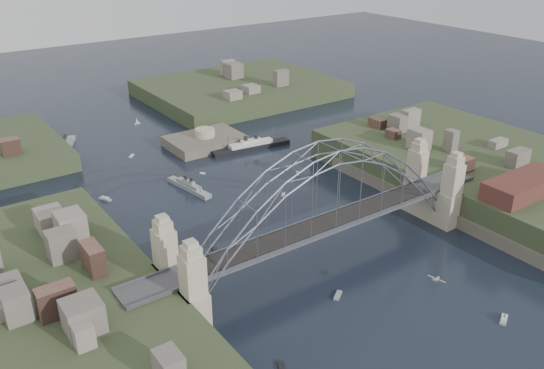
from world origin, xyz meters
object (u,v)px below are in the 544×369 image
(bridge, at_px, (326,206))
(naval_cruiser_near, at_px, (189,187))
(fort_island, at_px, (206,147))
(naval_cruiser_far, at_px, (66,147))
(ocean_liner, at_px, (251,147))
(wharf_shed, at_px, (523,186))

(bridge, xyz_separation_m, naval_cruiser_near, (-6.61, 45.25, -11.58))
(fort_island, xyz_separation_m, naval_cruiser_far, (-35.49, 21.29, 1.26))
(naval_cruiser_far, height_order, ocean_liner, ocean_liner)
(bridge, bearing_deg, naval_cruiser_far, 104.43)
(wharf_shed, relative_size, naval_cruiser_near, 1.25)
(wharf_shed, xyz_separation_m, ocean_liner, (-22.38, 73.35, -9.05))
(bridge, height_order, fort_island, bridge)
(fort_island, distance_m, naval_cruiser_far, 41.40)
(wharf_shed, height_order, ocean_liner, wharf_shed)
(bridge, distance_m, naval_cruiser_far, 94.95)
(fort_island, distance_m, ocean_liner, 14.41)
(fort_island, xyz_separation_m, ocean_liner, (9.62, -10.65, 1.29))
(naval_cruiser_near, xyz_separation_m, ocean_liner, (28.23, 14.10, 0.20))
(ocean_liner, bearing_deg, fort_island, 132.10)
(ocean_liner, bearing_deg, wharf_shed, -73.03)
(wharf_shed, relative_size, ocean_liner, 0.80)
(bridge, xyz_separation_m, naval_cruiser_far, (-23.49, 91.29, -11.40))
(bridge, distance_m, fort_island, 72.14)
(fort_island, bearing_deg, wharf_shed, -69.15)
(naval_cruiser_near, bearing_deg, fort_island, 53.06)
(wharf_shed, xyz_separation_m, naval_cruiser_near, (-50.61, 59.25, -9.26))
(naval_cruiser_near, height_order, ocean_liner, ocean_liner)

